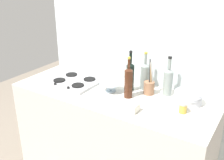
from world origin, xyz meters
The scene contains 12 objects.
counter_block centered at (0.00, 0.00, 0.45)m, with size 1.80×0.70×0.90m, color silver.
backsplash_panel centered at (0.00, 0.38, 1.25)m, with size 1.90×0.06×2.49m, color silver.
stovetop_hob centered at (-0.43, 0.00, 0.91)m, with size 0.45×0.39×0.04m.
plate_stack centered at (0.62, 0.16, 0.95)m, with size 0.22×0.22×0.10m.
wine_bottle_leftmost centered at (0.16, 0.00, 1.04)m, with size 0.07×0.07×0.35m.
wine_bottle_mid_left centered at (0.42, 0.22, 1.03)m, with size 0.08×0.08×0.34m.
wine_bottle_mid_right centered at (0.11, 0.13, 1.04)m, with size 0.07×0.07×0.37m.
wine_bottle_rightmost centered at (0.20, 0.23, 1.03)m, with size 0.08×0.08×0.34m.
mixing_bowl centered at (-0.02, 0.02, 0.94)m, with size 0.20×0.20×0.08m.
butter_dish centered at (0.27, -0.20, 0.93)m, with size 0.16×0.09×0.06m, color silver.
utensil_crock centered at (0.28, 0.15, 0.97)m, with size 0.09×0.09×0.31m.
condiment_jar_front centered at (0.64, -0.01, 0.94)m, with size 0.06×0.06×0.08m.
Camera 1 is at (1.12, -1.77, 1.88)m, focal length 42.21 mm.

